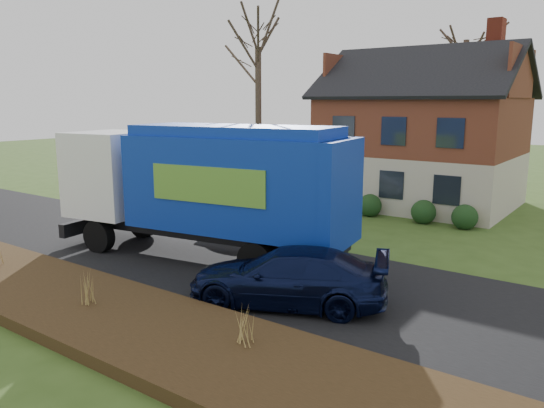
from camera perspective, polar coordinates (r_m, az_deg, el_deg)
The scene contains 12 objects.
ground at distance 18.33m, azimuth -6.34°, elevation -6.04°, with size 120.00×120.00×0.00m, color #344D19.
road at distance 18.33m, azimuth -6.34°, elevation -6.01°, with size 80.00×7.00×0.02m, color black.
mulch_verge at distance 15.01m, azimuth -20.24°, elevation -9.98°, with size 80.00×3.50×0.30m, color black.
main_house at distance 28.80m, azimuth 14.91°, elevation 8.00°, with size 12.95×8.95×9.26m.
ranch_house at distance 35.40m, azimuth -6.73°, elevation 5.19°, with size 9.80×8.20×3.70m.
garbage_truck at distance 18.06m, azimuth -7.00°, elevation 2.29°, with size 11.00×4.45×4.58m.
silver_sedan at distance 22.07m, azimuth -1.61°, elevation -1.06°, with size 1.57×4.50×1.48m, color #B5B8BE.
navy_wagon at distance 14.21m, azimuth 1.63°, elevation -7.83°, with size 2.15×5.28×1.53m, color black.
tree_front_west at distance 29.66m, azimuth -1.52°, elevation 18.82°, with size 3.83×3.83×11.39m.
tree_back at distance 36.20m, azimuth 20.33°, elevation 18.12°, with size 3.88×3.88×12.29m.
grass_clump_mid at distance 14.30m, azimuth -19.26°, elevation -8.51°, with size 0.31×0.25×0.85m.
grass_clump_east at distance 11.46m, azimuth -2.87°, elevation -12.90°, with size 0.33×0.27×0.82m.
Camera 1 is at (11.83, -12.94, 5.35)m, focal length 35.00 mm.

